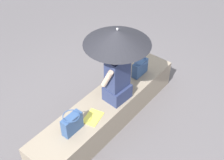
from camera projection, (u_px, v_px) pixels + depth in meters
ground_plane at (107, 121)px, 4.59m from camera, size 14.00×14.00×0.00m
stone_bench at (107, 110)px, 4.44m from camera, size 2.67×0.56×0.45m
person_seated at (117, 77)px, 4.07m from camera, size 0.48×0.30×0.90m
parasol at (117, 37)px, 3.74m from camera, size 0.88×0.88×1.11m
handbag_black at (72, 123)px, 3.77m from camera, size 0.29×0.21×0.28m
tote_bag_canvas at (140, 68)px, 4.64m from camera, size 0.29×0.21×0.27m
magazine at (93, 117)px, 4.02m from camera, size 0.32×0.26×0.01m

